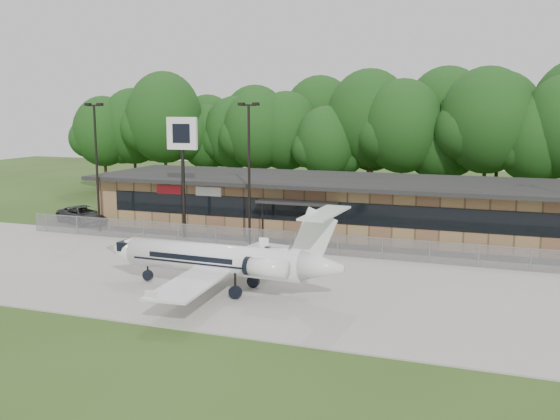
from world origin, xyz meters
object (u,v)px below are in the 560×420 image
at_px(terminal, 342,204).
at_px(suv, 83,215).
at_px(business_jet, 222,261).
at_px(pole_sign, 182,146).

bearing_deg(terminal, suv, -167.78).
distance_m(business_jet, pole_sign, 15.57).
bearing_deg(suv, business_jet, -102.71).
bearing_deg(pole_sign, business_jet, -55.29).
relative_size(terminal, business_jet, 2.83).
bearing_deg(suv, terminal, -54.95).
distance_m(terminal, suv, 22.18).
bearing_deg(suv, pole_sign, -79.64).
height_order(terminal, suv, terminal).
xyz_separation_m(terminal, pole_sign, (-10.51, -7.15, 4.85)).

